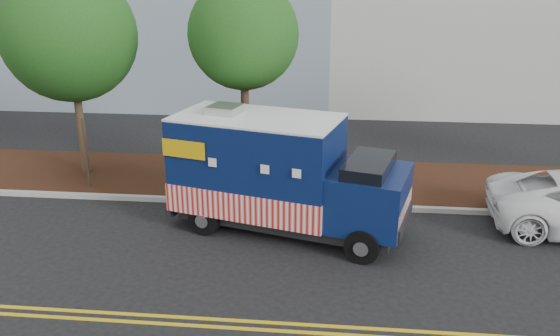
# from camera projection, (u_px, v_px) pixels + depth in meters

# --- Properties ---
(ground) EXTENTS (120.00, 120.00, 0.00)m
(ground) POSITION_uv_depth(u_px,v_px,m) (250.00, 225.00, 15.29)
(ground) COLOR black
(ground) RESTS_ON ground
(curb) EXTENTS (120.00, 0.18, 0.15)m
(curb) POSITION_uv_depth(u_px,v_px,m) (257.00, 203.00, 16.58)
(curb) COLOR #9E9E99
(curb) RESTS_ON ground
(mulch_strip) EXTENTS (120.00, 4.00, 0.15)m
(mulch_strip) POSITION_uv_depth(u_px,v_px,m) (265.00, 178.00, 18.54)
(mulch_strip) COLOR black
(mulch_strip) RESTS_ON ground
(centerline_near) EXTENTS (120.00, 0.10, 0.01)m
(centerline_near) POSITION_uv_depth(u_px,v_px,m) (217.00, 319.00, 11.12)
(centerline_near) COLOR gold
(centerline_near) RESTS_ON ground
(centerline_far) EXTENTS (120.00, 0.10, 0.01)m
(centerline_far) POSITION_uv_depth(u_px,v_px,m) (214.00, 327.00, 10.89)
(centerline_far) COLOR gold
(centerline_far) RESTS_ON ground
(tree_a) EXTENTS (4.29, 4.29, 6.95)m
(tree_a) POSITION_uv_depth(u_px,v_px,m) (69.00, 35.00, 17.42)
(tree_a) COLOR #38281C
(tree_a) RESTS_ON ground
(tree_b) EXTENTS (3.40, 3.40, 6.59)m
(tree_b) POSITION_uv_depth(u_px,v_px,m) (244.00, 35.00, 16.63)
(tree_b) COLOR #38281C
(tree_b) RESTS_ON ground
(sign_post) EXTENTS (0.06, 0.06, 2.40)m
(sign_post) POSITION_uv_depth(u_px,v_px,m) (86.00, 155.00, 17.32)
(sign_post) COLOR #473828
(sign_post) RESTS_ON ground
(food_truck) EXTENTS (6.71, 3.87, 3.34)m
(food_truck) POSITION_uv_depth(u_px,v_px,m) (277.00, 177.00, 14.63)
(food_truck) COLOR black
(food_truck) RESTS_ON ground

